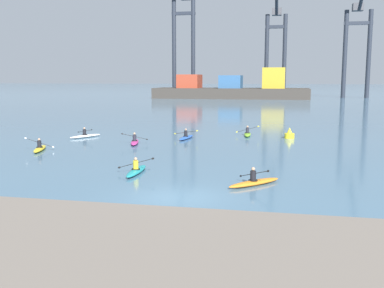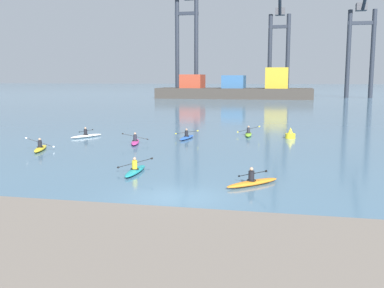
{
  "view_description": "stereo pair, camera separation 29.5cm",
  "coord_description": "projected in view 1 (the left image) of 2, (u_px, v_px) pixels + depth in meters",
  "views": [
    {
      "loc": [
        4.75,
        -19.57,
        5.45
      ],
      "look_at": [
        -1.89,
        12.77,
        0.6
      ],
      "focal_mm": 42.12,
      "sensor_mm": 36.0,
      "label": 1
    },
    {
      "loc": [
        5.04,
        -19.51,
        5.45
      ],
      "look_at": [
        -1.89,
        12.77,
        0.6
      ],
      "focal_mm": 42.12,
      "sensor_mm": 36.0,
      "label": 2
    }
  ],
  "objects": [
    {
      "name": "kayak_orange",
      "position": [
        254.0,
        182.0,
        23.08
      ],
      "size": [
        2.75,
        2.9,
        1.0
      ],
      "color": "orange",
      "rests_on": "ground"
    },
    {
      "name": "gantry_crane_west",
      "position": [
        183.0,
        31.0,
        130.63
      ],
      "size": [
        6.94,
        19.05,
        38.29
      ],
      "color": "#232833",
      "rests_on": "ground"
    },
    {
      "name": "kayak_teal",
      "position": [
        136.0,
        170.0,
        25.96
      ],
      "size": [
        2.22,
        3.42,
        0.98
      ],
      "color": "teal",
      "rests_on": "ground"
    },
    {
      "name": "kayak_yellow",
      "position": [
        40.0,
        148.0,
        34.11
      ],
      "size": [
        2.08,
        3.41,
        1.04
      ],
      "color": "yellow",
      "rests_on": "ground"
    },
    {
      "name": "channel_buoy",
      "position": [
        289.0,
        134.0,
        41.01
      ],
      "size": [
        0.9,
        0.9,
        1.0
      ],
      "color": "yellow",
      "rests_on": "ground"
    },
    {
      "name": "gantry_crane_east_mid",
      "position": [
        358.0,
        37.0,
        121.38
      ],
      "size": [
        7.44,
        18.74,
        33.59
      ],
      "color": "#232833",
      "rests_on": "ground"
    },
    {
      "name": "kayak_blue",
      "position": [
        186.0,
        137.0,
        40.59
      ],
      "size": [
        2.26,
        3.45,
        0.95
      ],
      "color": "#2856B2",
      "rests_on": "ground"
    },
    {
      "name": "ground_plane",
      "position": [
        177.0,
        198.0,
        20.71
      ],
      "size": [
        800.0,
        800.0,
        0.0
      ],
      "primitive_type": "plane",
      "color": "#476B84"
    },
    {
      "name": "kayak_white",
      "position": [
        85.0,
        136.0,
        41.59
      ],
      "size": [
        2.18,
        3.26,
        0.95
      ],
      "color": "silver",
      "rests_on": "ground"
    },
    {
      "name": "container_barge",
      "position": [
        233.0,
        89.0,
        120.63
      ],
      "size": [
        41.14,
        10.76,
        8.1
      ],
      "color": "#38332D",
      "rests_on": "ground"
    },
    {
      "name": "kayak_lime",
      "position": [
        247.0,
        134.0,
        42.99
      ],
      "size": [
        2.22,
        3.43,
        0.97
      ],
      "color": "#7ABC2D",
      "rests_on": "ground"
    },
    {
      "name": "gantry_crane_west_mid",
      "position": [
        276.0,
        40.0,
        131.01
      ],
      "size": [
        6.37,
        16.62,
        33.27
      ],
      "color": "#232833",
      "rests_on": "ground"
    },
    {
      "name": "kayak_magenta",
      "position": [
        135.0,
        142.0,
        37.65
      ],
      "size": [
        2.18,
        3.44,
        0.95
      ],
      "color": "#C13384",
      "rests_on": "ground"
    }
  ]
}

